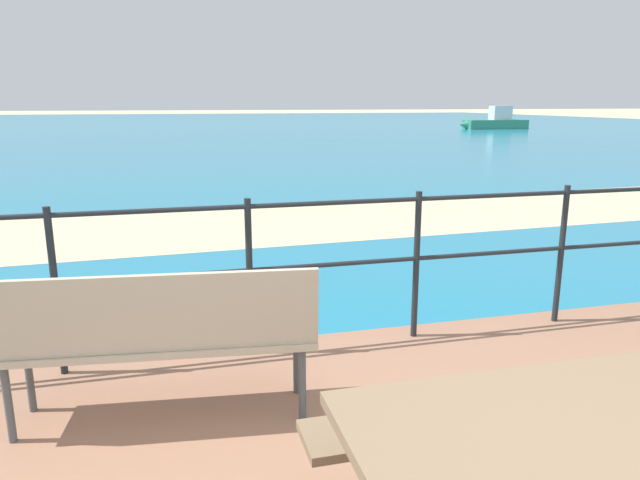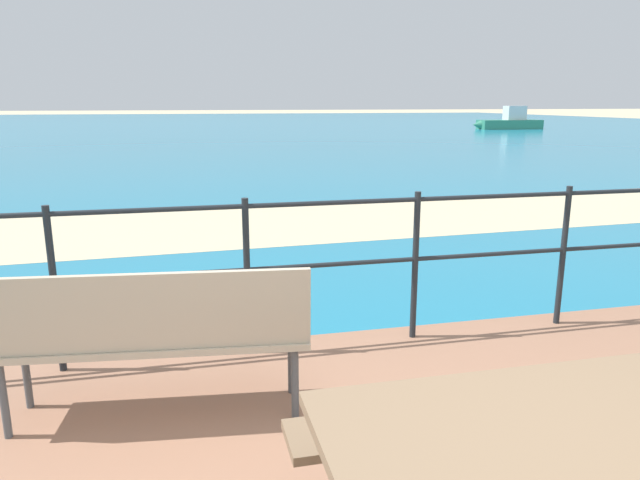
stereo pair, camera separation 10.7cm
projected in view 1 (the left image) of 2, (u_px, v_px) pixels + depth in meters
name	position (u px, v px, depth m)	size (l,w,h in m)	color
sea_water	(184.00, 127.00, 39.46)	(90.00, 90.00, 0.01)	teal
beach_strip	(250.00, 225.00, 8.25)	(54.00, 2.81, 0.01)	beige
picnic_table	(598.00, 474.00, 1.72)	(1.54, 1.42, 0.77)	#7A6047
park_bench	(158.00, 332.00, 2.94)	(1.65, 0.59, 0.85)	#BCAD93
railing_fence	(336.00, 253.00, 3.91)	(5.94, 0.04, 1.06)	#1E2328
boat_near	(495.00, 122.00, 36.90)	(4.52, 1.41, 1.44)	#338466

